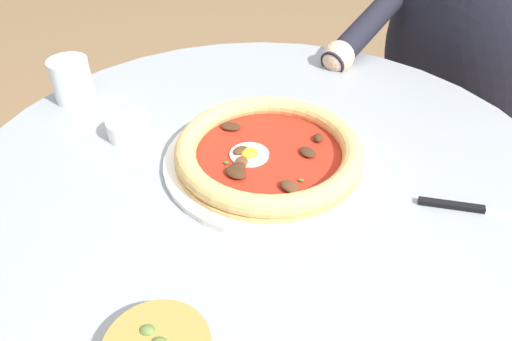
{
  "coord_description": "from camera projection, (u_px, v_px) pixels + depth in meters",
  "views": [
    {
      "loc": [
        -0.1,
        0.58,
        1.22
      ],
      "look_at": [
        0.0,
        0.04,
        0.77
      ],
      "focal_mm": 33.69,
      "sensor_mm": 36.0,
      "label": 1
    }
  ],
  "objects": [
    {
      "name": "dining_table",
      "position": [
        263.0,
        227.0,
        0.84
      ],
      "size": [
        0.96,
        0.96,
        0.74
      ],
      "color": "gray",
      "rests_on": "ground"
    },
    {
      "name": "pizza_on_plate",
      "position": [
        269.0,
        153.0,
        0.76
      ],
      "size": [
        0.34,
        0.34,
        0.04
      ],
      "color": "white",
      "rests_on": "dining_table"
    },
    {
      "name": "water_glass",
      "position": [
        72.0,
        82.0,
        0.91
      ],
      "size": [
        0.07,
        0.07,
        0.08
      ],
      "color": "silver",
      "rests_on": "dining_table"
    },
    {
      "name": "steak_knife",
      "position": [
        470.0,
        208.0,
        0.69
      ],
      "size": [
        0.2,
        0.01,
        0.01
      ],
      "color": "silver",
      "rests_on": "dining_table"
    },
    {
      "name": "ramekin_capers",
      "position": [
        129.0,
        127.0,
        0.82
      ],
      "size": [
        0.07,
        0.07,
        0.03
      ],
      "color": "white",
      "rests_on": "dining_table"
    },
    {
      "name": "diner_person",
      "position": [
        440.0,
        123.0,
        1.28
      ],
      "size": [
        0.55,
        0.43,
        1.14
      ],
      "color": "#282833",
      "rests_on": "ground"
    },
    {
      "name": "cafe_chair_diner",
      "position": [
        465.0,
        104.0,
        1.35
      ],
      "size": [
        0.53,
        0.53,
        0.86
      ],
      "color": "#957050",
      "rests_on": "ground"
    }
  ]
}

